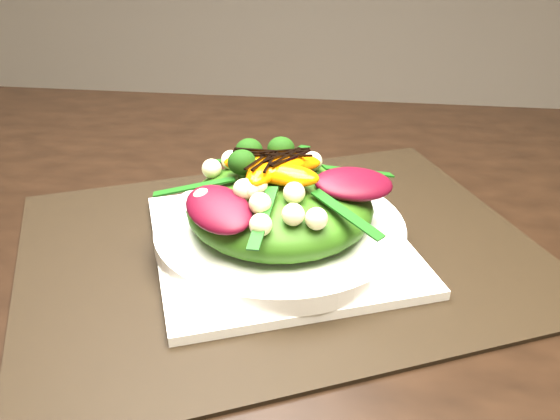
# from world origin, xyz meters

# --- Properties ---
(dining_table) EXTENTS (1.60, 0.90, 0.75)m
(dining_table) POSITION_xyz_m (0.00, 0.00, 0.73)
(dining_table) COLOR black
(dining_table) RESTS_ON floor
(placemat) EXTENTS (0.63, 0.57, 0.00)m
(placemat) POSITION_xyz_m (0.03, -0.05, 0.75)
(placemat) COLOR black
(placemat) RESTS_ON dining_table
(plate_base) EXTENTS (0.33, 0.33, 0.01)m
(plate_base) POSITION_xyz_m (0.03, -0.05, 0.76)
(plate_base) COLOR white
(plate_base) RESTS_ON placemat
(salad_bowl) EXTENTS (0.31, 0.31, 0.02)m
(salad_bowl) POSITION_xyz_m (0.03, -0.05, 0.77)
(salad_bowl) COLOR white
(salad_bowl) RESTS_ON plate_base
(lettuce_mound) EXTENTS (0.24, 0.24, 0.06)m
(lettuce_mound) POSITION_xyz_m (0.03, -0.05, 0.80)
(lettuce_mound) COLOR #315E11
(lettuce_mound) RESTS_ON salad_bowl
(radicchio_leaf) EXTENTS (0.09, 0.08, 0.02)m
(radicchio_leaf) POSITION_xyz_m (0.11, -0.05, 0.83)
(radicchio_leaf) COLOR #420714
(radicchio_leaf) RESTS_ON lettuce_mound
(orange_segment) EXTENTS (0.07, 0.06, 0.02)m
(orange_segment) POSITION_xyz_m (0.02, -0.02, 0.84)
(orange_segment) COLOR #F16703
(orange_segment) RESTS_ON lettuce_mound
(broccoli_floret) EXTENTS (0.05, 0.05, 0.04)m
(broccoli_floret) POSITION_xyz_m (-0.02, -0.00, 0.84)
(broccoli_floret) COLOR black
(broccoli_floret) RESTS_ON lettuce_mound
(macadamia_nut) EXTENTS (0.02, 0.02, 0.02)m
(macadamia_nut) POSITION_xyz_m (0.07, -0.09, 0.84)
(macadamia_nut) COLOR beige
(macadamia_nut) RESTS_ON lettuce_mound
(balsamic_drizzle) EXTENTS (0.04, 0.02, 0.00)m
(balsamic_drizzle) POSITION_xyz_m (0.02, -0.02, 0.85)
(balsamic_drizzle) COLOR black
(balsamic_drizzle) RESTS_ON orange_segment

